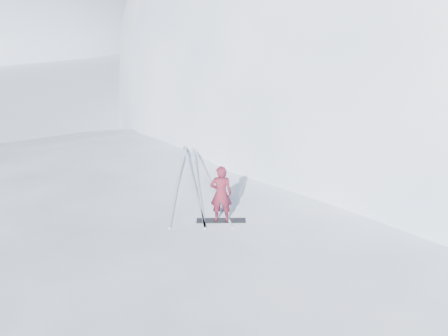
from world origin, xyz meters
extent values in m
ellipsoid|color=white|center=(1.00, 3.00, 0.00)|extent=(36.00, 28.00, 4.80)
ellipsoid|color=white|center=(10.00, 20.00, 0.00)|extent=(28.00, 24.00, 18.00)
ellipsoid|color=white|center=(-40.00, 110.00, 0.00)|extent=(140.00, 90.00, 36.00)
ellipsoid|color=white|center=(-2.00, 6.00, 0.00)|extent=(7.00, 6.30, 1.00)
ellipsoid|color=white|center=(7.00, 4.00, 0.00)|extent=(4.00, 3.60, 0.60)
cube|color=black|center=(0.83, 3.04, 2.41)|extent=(1.32, 0.36, 0.02)
imported|color=maroon|center=(0.83, 3.04, 3.20)|extent=(0.60, 0.42, 1.56)
cube|color=silver|center=(-0.77, 5.54, 2.42)|extent=(0.65, 5.98, 0.04)
cube|color=silver|center=(-0.29, 5.54, 2.42)|extent=(1.55, 5.83, 0.04)
cube|color=silver|center=(-0.14, 5.54, 2.42)|extent=(1.25, 5.89, 0.04)
cube|color=silver|center=(0.24, 5.54, 2.42)|extent=(1.88, 5.73, 0.04)
camera|label=1|loc=(1.69, -7.00, 8.29)|focal=35.00mm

